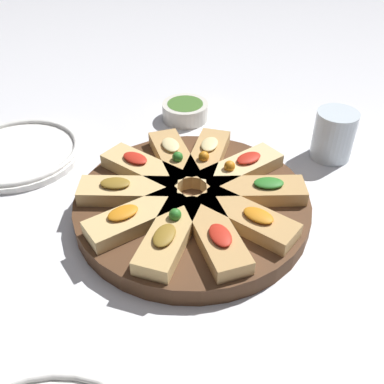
{
  "coord_description": "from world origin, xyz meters",
  "views": [
    {
      "loc": [
        -0.36,
        0.28,
        0.4
      ],
      "look_at": [
        0.0,
        0.0,
        0.04
      ],
      "focal_mm": 42.0,
      "sensor_mm": 36.0,
      "label": 1
    }
  ],
  "objects_px": {
    "serving_board": "(192,205)",
    "water_glass": "(334,135)",
    "dipping_bowl": "(185,111)",
    "plate_right": "(18,152)"
  },
  "relations": [
    {
      "from": "serving_board",
      "to": "water_glass",
      "type": "distance_m",
      "value": 0.26
    },
    {
      "from": "plate_right",
      "to": "water_glass",
      "type": "height_order",
      "value": "water_glass"
    },
    {
      "from": "serving_board",
      "to": "water_glass",
      "type": "bearing_deg",
      "value": -95.11
    },
    {
      "from": "water_glass",
      "to": "serving_board",
      "type": "bearing_deg",
      "value": 84.89
    },
    {
      "from": "serving_board",
      "to": "dipping_bowl",
      "type": "relative_size",
      "value": 3.83
    },
    {
      "from": "plate_right",
      "to": "dipping_bowl",
      "type": "xyz_separation_m",
      "value": [
        -0.06,
        -0.28,
        0.01
      ]
    },
    {
      "from": "dipping_bowl",
      "to": "serving_board",
      "type": "bearing_deg",
      "value": 145.49
    },
    {
      "from": "water_glass",
      "to": "dipping_bowl",
      "type": "distance_m",
      "value": 0.26
    },
    {
      "from": "serving_board",
      "to": "plate_right",
      "type": "bearing_deg",
      "value": 26.65
    },
    {
      "from": "serving_board",
      "to": "dipping_bowl",
      "type": "height_order",
      "value": "dipping_bowl"
    }
  ]
}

